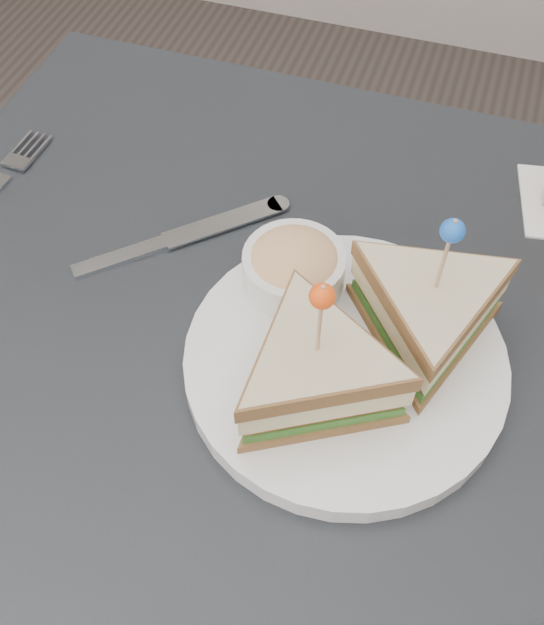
% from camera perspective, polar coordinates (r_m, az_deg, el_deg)
% --- Properties ---
extents(ground_plane, '(3.50, 3.50, 0.00)m').
position_cam_1_polar(ground_plane, '(1.31, -0.59, -21.48)').
color(ground_plane, '#3F3833').
extents(table, '(0.80, 0.80, 0.75)m').
position_cam_1_polar(table, '(0.68, -1.07, -6.72)').
color(table, black).
rests_on(table, ground).
extents(plate_meal, '(0.31, 0.29, 0.16)m').
position_cam_1_polar(plate_meal, '(0.58, 7.06, -2.09)').
color(plate_meal, white).
rests_on(plate_meal, table).
extents(cutlery_knife, '(0.18, 0.17, 0.01)m').
position_cam_1_polar(cutlery_knife, '(0.70, -7.98, 5.99)').
color(cutlery_knife, silver).
rests_on(cutlery_knife, table).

